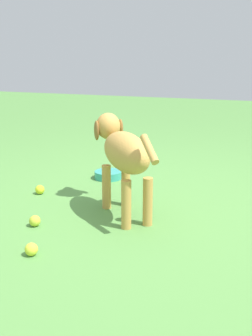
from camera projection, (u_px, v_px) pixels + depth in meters
name	position (u px, v px, depth m)	size (l,w,h in m)	color
ground	(155.00, 211.00, 2.59)	(14.00, 14.00, 0.00)	#548C42
dog	(123.00, 152.00, 2.46)	(0.64, 0.68, 0.60)	#C69347
tennis_ball_0	(40.00, 190.00, 2.91)	(0.07, 0.07, 0.07)	yellow
tennis_ball_1	(31.00, 249.00, 2.01)	(0.07, 0.07, 0.07)	#D7E238
tennis_ball_2	(35.00, 221.00, 2.36)	(0.07, 0.07, 0.07)	#C4D638
water_bowl	(108.00, 175.00, 3.28)	(0.22, 0.22, 0.06)	teal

